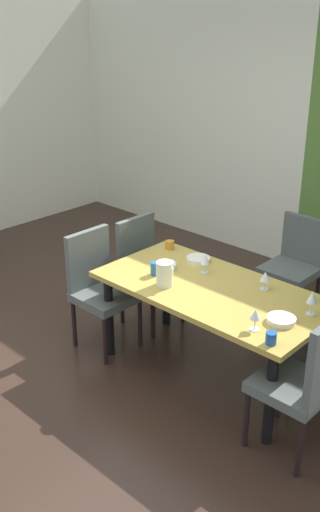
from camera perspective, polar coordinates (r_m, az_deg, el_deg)
The scene contains 18 objects.
ground_plane at distance 4.62m, azimuth -7.49°, elevation -10.68°, with size 6.31×5.73×0.02m, color #32221B.
back_panel_interior at distance 6.95m, azimuth 2.26°, elevation 13.63°, with size 3.35×0.10×2.75m, color silver.
dining_table at distance 4.15m, azimuth 5.16°, elevation -4.24°, with size 1.70×0.87×0.73m.
chair_left_far at distance 4.93m, azimuth -1.42°, elevation -0.94°, with size 0.45×0.44×0.94m.
chair_head_far at distance 5.17m, azimuth 13.36°, elevation -0.55°, with size 0.44×0.45×0.91m.
chair_left_near at distance 4.60m, azimuth -6.13°, elevation -2.82°, with size 0.45×0.44×0.96m.
chair_right_near at distance 3.57m, azimuth 14.41°, elevation -11.78°, with size 0.44×0.44×1.00m.
wine_glass_near_window at distance 4.09m, azimuth 10.48°, elevation -2.07°, with size 0.07×0.07×0.14m.
wine_glass_right at distance 3.57m, azimuth 9.51°, elevation -5.86°, with size 0.07×0.07×0.14m.
wine_glass_near_shelf at distance 3.81m, azimuth 14.99°, elevation -4.04°, with size 0.07×0.07×0.17m.
wine_glass_left at distance 4.28m, azimuth 4.52°, elevation -0.37°, with size 0.07×0.07×0.15m.
serving_bowl_south at distance 4.50m, azimuth 3.84°, elevation -0.35°, with size 0.19×0.19×0.04m, color silver.
serving_bowl_center at distance 4.38m, azimuth 0.57°, elevation -0.97°, with size 0.17×0.17×0.04m, color silver.
serving_bowl_corner at distance 3.72m, azimuth 12.03°, elevation -6.26°, with size 0.19×0.19×0.04m, color #F0E6CF.
cup_west at distance 4.26m, azimuth -0.47°, elevation -1.26°, with size 0.07×0.07×0.10m, color #205A9F.
cup_north at distance 3.48m, azimuth 11.05°, elevation -8.06°, with size 0.07×0.07×0.08m, color #1D4E9F.
cup_front at distance 4.72m, azimuth 0.98°, elevation 1.11°, with size 0.07×0.07×0.07m, color #BD8123.
pitcher_rear at distance 4.08m, azimuth 0.49°, elevation -1.77°, with size 0.14×0.12×0.18m.
Camera 1 is at (3.02, -2.34, 2.57)m, focal length 40.00 mm.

